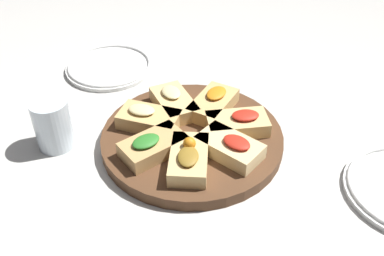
{
  "coord_description": "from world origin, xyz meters",
  "views": [
    {
      "loc": [
        0.04,
        -0.7,
        0.59
      ],
      "look_at": [
        0.0,
        0.0,
        0.04
      ],
      "focal_mm": 42.0,
      "sensor_mm": 36.0,
      "label": 1
    }
  ],
  "objects": [
    {
      "name": "focaccia_slice_1",
      "position": [
        -0.07,
        -0.06,
        0.04
      ],
      "size": [
        0.14,
        0.13,
        0.04
      ],
      "color": "tan",
      "rests_on": "serving_board"
    },
    {
      "name": "focaccia_slice_6",
      "position": [
        -0.04,
        0.08,
        0.04
      ],
      "size": [
        0.12,
        0.14,
        0.04
      ],
      "color": "#DBB775",
      "rests_on": "serving_board"
    },
    {
      "name": "ground_plane",
      "position": [
        0.0,
        0.0,
        0.0
      ],
      "size": [
        3.0,
        3.0,
        0.0
      ],
      "primitive_type": "plane",
      "color": "beige"
    },
    {
      "name": "focaccia_slice_4",
      "position": [
        0.09,
        0.02,
        0.04
      ],
      "size": [
        0.13,
        0.09,
        0.04
      ],
      "color": "#DBB775",
      "rests_on": "serving_board"
    },
    {
      "name": "focaccia_slice_0",
      "position": [
        -0.09,
        0.02,
        0.04
      ],
      "size": [
        0.13,
        0.1,
        0.04
      ],
      "color": "tan",
      "rests_on": "serving_board"
    },
    {
      "name": "focaccia_slice_5",
      "position": [
        0.04,
        0.08,
        0.04
      ],
      "size": [
        0.11,
        0.14,
        0.04
      ],
      "color": "tan",
      "rests_on": "serving_board"
    },
    {
      "name": "focaccia_slice_2",
      "position": [
        -0.0,
        -0.09,
        0.04
      ],
      "size": [
        0.07,
        0.12,
        0.05
      ],
      "color": "#DBB775",
      "rests_on": "serving_board"
    },
    {
      "name": "napkin_stack",
      "position": [
        -0.27,
        -0.27,
        0.0
      ],
      "size": [
        0.13,
        0.12,
        0.01
      ],
      "primitive_type": "cube",
      "rotation": [
        0.0,
        0.0,
        0.11
      ],
      "color": "white",
      "rests_on": "ground_plane"
    },
    {
      "name": "serving_board",
      "position": [
        0.0,
        0.0,
        0.01
      ],
      "size": [
        0.37,
        0.37,
        0.03
      ],
      "primitive_type": "cylinder",
      "color": "#51331E",
      "rests_on": "ground_plane"
    },
    {
      "name": "focaccia_slice_3",
      "position": [
        0.08,
        -0.05,
        0.04
      ],
      "size": [
        0.14,
        0.13,
        0.04
      ],
      "color": "#E5C689",
      "rests_on": "serving_board"
    },
    {
      "name": "water_glass",
      "position": [
        -0.27,
        -0.02,
        0.05
      ],
      "size": [
        0.07,
        0.07,
        0.1
      ],
      "primitive_type": "cylinder",
      "color": "silver",
      "rests_on": "ground_plane"
    },
    {
      "name": "plate_left",
      "position": [
        -0.23,
        0.28,
        0.01
      ],
      "size": [
        0.22,
        0.22,
        0.02
      ],
      "color": "white",
      "rests_on": "ground_plane"
    }
  ]
}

